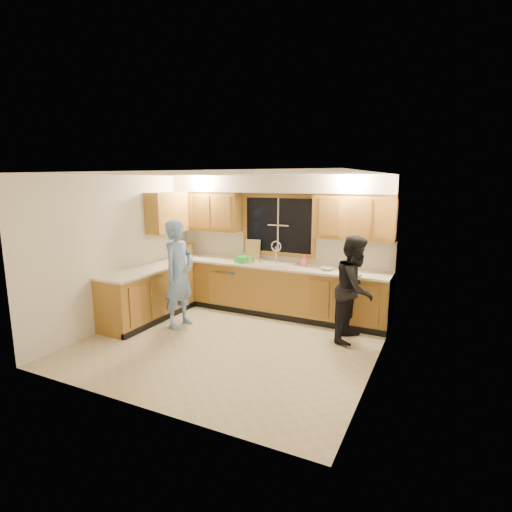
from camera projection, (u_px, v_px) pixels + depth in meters
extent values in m
plane|color=beige|center=(228.00, 344.00, 5.99)|extent=(4.20, 4.20, 0.00)
plane|color=white|center=(226.00, 174.00, 5.53)|extent=(4.20, 4.20, 0.00)
plane|color=silver|center=(278.00, 244.00, 7.44)|extent=(4.20, 0.00, 4.20)
plane|color=silver|center=(118.00, 251.00, 6.66)|extent=(0.00, 3.80, 3.80)
plane|color=silver|center=(377.00, 277.00, 4.86)|extent=(0.00, 3.80, 3.80)
cube|color=#A77930|center=(271.00, 290.00, 7.32)|extent=(4.20, 0.60, 0.88)
cube|color=#A77930|center=(149.00, 295.00, 6.99)|extent=(0.60, 1.90, 0.88)
cube|color=beige|center=(271.00, 265.00, 7.22)|extent=(4.20, 0.63, 0.04)
cube|color=beige|center=(148.00, 269.00, 6.90)|extent=(0.63, 1.90, 0.04)
cube|color=#A77930|center=(208.00, 211.00, 7.80)|extent=(1.35, 0.33, 0.75)
cube|color=#A77930|center=(354.00, 217.00, 6.57)|extent=(1.35, 0.33, 0.75)
cube|color=#A77930|center=(167.00, 212.00, 7.47)|extent=(0.33, 0.90, 0.75)
cube|color=silver|center=(275.00, 184.00, 7.08)|extent=(4.20, 0.35, 0.30)
cube|color=black|center=(278.00, 225.00, 7.37)|extent=(1.30, 0.01, 1.00)
cube|color=#A77930|center=(278.00, 196.00, 7.26)|extent=(1.44, 0.03, 0.07)
cube|color=#A77930|center=(278.00, 254.00, 7.46)|extent=(1.44, 0.03, 0.07)
cube|color=#A77930|center=(245.00, 224.00, 7.65)|extent=(0.07, 0.03, 1.00)
cube|color=#A77930|center=(314.00, 227.00, 7.06)|extent=(0.07, 0.03, 1.00)
cube|color=silver|center=(272.00, 264.00, 7.23)|extent=(0.86, 0.52, 0.03)
cube|color=silver|center=(261.00, 267.00, 7.34)|extent=(0.38, 0.42, 0.18)
cube|color=silver|center=(282.00, 270.00, 7.16)|extent=(0.38, 0.42, 0.18)
cylinder|color=silver|center=(276.00, 254.00, 7.38)|extent=(0.04, 0.04, 0.28)
torus|color=silver|center=(276.00, 246.00, 7.35)|extent=(0.21, 0.03, 0.21)
cube|color=silver|center=(231.00, 286.00, 7.68)|extent=(0.60, 0.56, 0.82)
cube|color=silver|center=(125.00, 303.00, 6.49)|extent=(0.58, 0.75, 0.90)
imported|color=#698DC7|center=(179.00, 274.00, 6.57)|extent=(0.44, 0.66, 1.79)
imported|color=black|center=(355.00, 289.00, 6.01)|extent=(0.67, 0.83, 1.62)
cube|color=olive|center=(190.00, 249.00, 8.07)|extent=(0.17, 0.16, 0.24)
cube|color=tan|center=(253.00, 250.00, 7.59)|extent=(0.31, 0.16, 0.39)
cube|color=green|center=(244.00, 259.00, 7.34)|extent=(0.34, 0.33, 0.12)
imported|color=#ED5A7C|center=(304.00, 260.00, 7.06)|extent=(0.09, 0.10, 0.21)
imported|color=silver|center=(327.00, 269.00, 6.74)|extent=(0.22, 0.22, 0.05)
cylinder|color=beige|center=(249.00, 261.00, 7.23)|extent=(0.07, 0.07, 0.12)
cylinder|color=beige|center=(261.00, 261.00, 7.21)|extent=(0.08, 0.08, 0.12)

